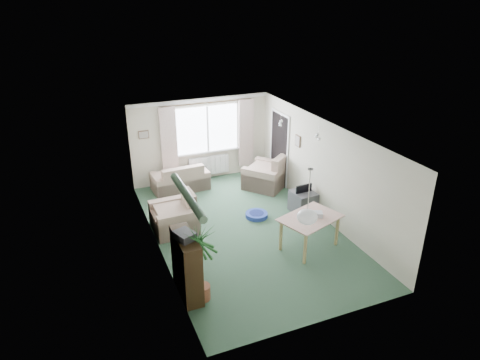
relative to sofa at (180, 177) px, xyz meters
name	(u,v)px	position (x,y,z in m)	size (l,w,h in m)	color
ground	(245,230)	(0.79, -2.75, -0.38)	(6.50, 6.50, 0.00)	#30503B
window	(207,129)	(0.99, 0.48, 1.12)	(1.80, 0.03, 1.30)	white
curtain_rod	(207,103)	(0.99, 0.40, 1.89)	(2.60, 0.03, 0.03)	black
curtain_left	(169,143)	(-0.16, 0.38, 0.89)	(0.45, 0.08, 2.00)	beige
curtain_right	(246,133)	(2.14, 0.38, 0.89)	(0.45, 0.08, 2.00)	beige
radiator	(209,165)	(0.99, 0.44, 0.02)	(1.20, 0.10, 0.55)	white
doorway	(279,149)	(2.78, -0.55, 0.62)	(0.03, 0.95, 2.00)	black
pendant_lamp	(307,217)	(0.99, -5.05, 1.10)	(0.36, 0.36, 0.36)	white
tinsel_garland	(187,196)	(-1.13, -5.05, 1.90)	(1.60, 1.60, 0.12)	#196626
bauble_cluster_a	(281,122)	(2.09, -1.85, 1.84)	(0.20, 0.20, 0.20)	silver
bauble_cluster_b	(318,134)	(2.39, -3.05, 1.84)	(0.20, 0.20, 0.20)	silver
wall_picture_back	(144,135)	(-0.81, 0.48, 1.17)	(0.28, 0.03, 0.22)	brown
wall_picture_right	(298,141)	(2.77, -1.55, 1.17)	(0.03, 0.24, 0.30)	brown
sofa	(180,177)	(0.00, 0.00, 0.00)	(1.52, 0.80, 0.76)	beige
armchair_corner	(266,171)	(2.27, -0.74, 0.10)	(1.07, 1.01, 0.95)	beige
armchair_left	(174,212)	(-0.71, -2.10, 0.07)	(1.00, 0.95, 0.90)	beige
coffee_table	(192,181)	(0.33, 0.00, -0.19)	(0.84, 0.47, 0.38)	black
photo_frame	(194,172)	(0.42, 0.01, 0.08)	(0.12, 0.02, 0.16)	brown
bookshelf	(187,266)	(-1.05, -4.43, 0.22)	(0.33, 0.98, 1.20)	black
hifi_box	(185,236)	(-1.07, -4.50, 0.89)	(0.28, 0.35, 0.14)	#302F34
houseplant	(201,264)	(-0.86, -4.68, 0.37)	(0.64, 0.64, 1.49)	#1B4E23
dining_table	(309,233)	(1.78, -3.94, -0.02)	(1.15, 0.77, 0.72)	#A07256
gift_box	(316,215)	(1.91, -3.95, 0.40)	(0.25, 0.18, 0.12)	silver
tv_cube	(303,202)	(2.49, -2.45, -0.11)	(0.54, 0.59, 0.54)	#3B3A40
pet_bed	(257,215)	(1.30, -2.28, -0.32)	(0.54, 0.54, 0.11)	navy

